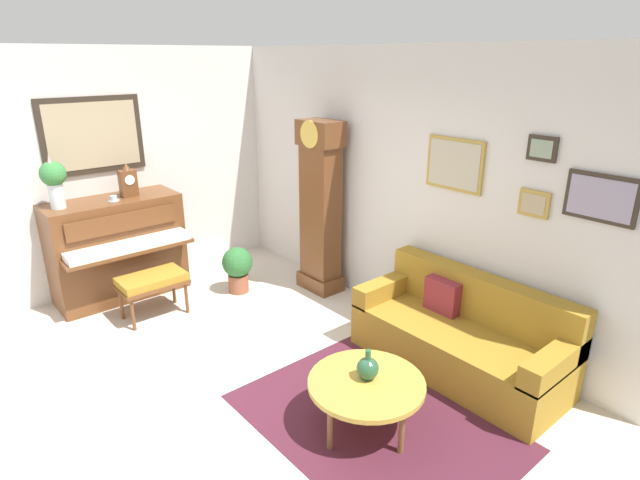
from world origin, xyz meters
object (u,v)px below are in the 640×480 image
at_px(green_jug, 368,368).
at_px(potted_plant, 238,267).
at_px(mantel_clock, 128,182).
at_px(teacup, 114,199).
at_px(piano, 118,248).
at_px(couch, 461,336).
at_px(piano_bench, 152,282).
at_px(grandfather_clock, 320,212).
at_px(flower_vase, 54,179).
at_px(coffee_table, 366,384).

xyz_separation_m(green_jug, potted_plant, (-2.66, 0.51, -0.18)).
bearing_deg(mantel_clock, teacup, -68.79).
relative_size(piano, teacup, 12.41).
xyz_separation_m(piano, couch, (3.47, 1.78, -0.28)).
height_order(piano_bench, mantel_clock, mantel_clock).
xyz_separation_m(teacup, potted_plant, (0.72, 1.09, -0.88)).
xyz_separation_m(mantel_clock, potted_plant, (0.80, 0.88, -1.02)).
bearing_deg(grandfather_clock, green_jug, -32.21).
distance_m(piano, teacup, 0.61).
distance_m(piano, grandfather_clock, 2.37).
xyz_separation_m(flower_vase, teacup, (0.08, 0.54, -0.29)).
bearing_deg(coffee_table, piano_bench, -170.05).
distance_m(flower_vase, green_jug, 3.78).
relative_size(piano, green_jug, 6.00).
bearing_deg(mantel_clock, couch, 24.28).
distance_m(mantel_clock, flower_vase, 0.77).
distance_m(coffee_table, teacup, 3.55).
bearing_deg(piano_bench, potted_plant, 86.55).
bearing_deg(green_jug, grandfather_clock, 147.79).
bearing_deg(grandfather_clock, piano, -125.54).
distance_m(piano, couch, 3.91).
bearing_deg(green_jug, potted_plant, 169.19).
bearing_deg(grandfather_clock, couch, -3.53).
bearing_deg(flower_vase, teacup, 81.39).
height_order(couch, teacup, teacup).
xyz_separation_m(flower_vase, green_jug, (3.47, 1.12, -0.99)).
distance_m(coffee_table, flower_vase, 3.82).
xyz_separation_m(couch, green_jug, (-0.00, -1.20, 0.19)).
bearing_deg(mantel_clock, potted_plant, 47.56).
xyz_separation_m(piano_bench, flower_vase, (-0.74, -0.61, 1.08)).
bearing_deg(grandfather_clock, coffee_table, -32.53).
height_order(coffee_table, teacup, teacup).
xyz_separation_m(piano_bench, couch, (2.73, 1.71, -0.09)).
xyz_separation_m(couch, potted_plant, (-2.67, -0.69, 0.01)).
distance_m(grandfather_clock, couch, 2.21).
bearing_deg(couch, coffee_table, -89.06).
bearing_deg(piano_bench, mantel_clock, 168.93).
bearing_deg(couch, teacup, -152.34).
bearing_deg(flower_vase, coffee_table, 17.37).
height_order(piano, couch, piano).
distance_m(couch, teacup, 3.93).
relative_size(grandfather_clock, teacup, 17.50).
bearing_deg(couch, mantel_clock, -155.72).
height_order(piano_bench, grandfather_clock, grandfather_clock).
bearing_deg(flower_vase, piano, 90.13).
xyz_separation_m(piano_bench, teacup, (-0.66, -0.07, 0.79)).
xyz_separation_m(grandfather_clock, flower_vase, (-1.36, -2.45, 0.52)).
bearing_deg(teacup, green_jug, 9.72).
bearing_deg(couch, flower_vase, -146.24).
xyz_separation_m(grandfather_clock, coffee_table, (2.13, -1.36, -0.58)).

